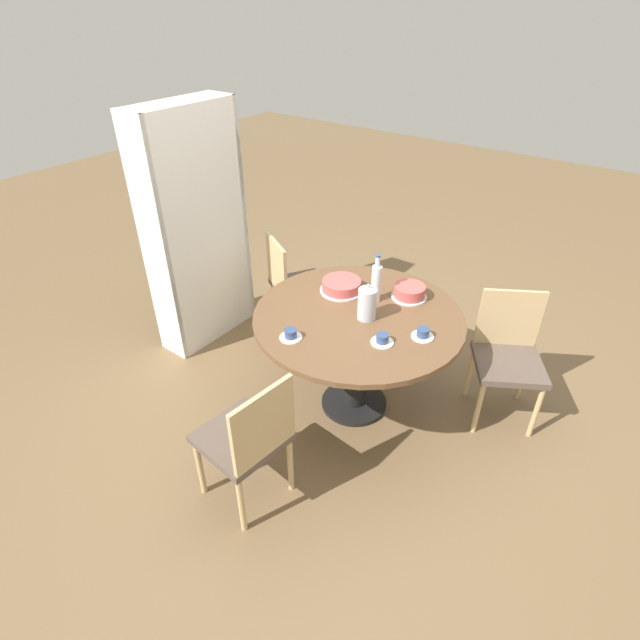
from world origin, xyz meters
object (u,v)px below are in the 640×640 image
Objects in this scene: cup_b at (423,334)px; cup_c at (382,339)px; chair_b at (294,284)px; bookshelf at (199,235)px; water_bottle at (376,282)px; cake_main at (342,286)px; chair_c at (248,438)px; chair_a at (508,354)px; coffee_pot at (367,303)px; cake_second at (409,292)px; cup_a at (291,335)px.

cup_b is 0.25m from cup_c.
chair_b is 0.82m from bookshelf.
water_bottle reaches higher than cake_main.
chair_c is at bearing -169.87° from cake_main.
chair_a is 2.37m from bookshelf.
coffee_pot is 0.38m from cup_b.
chair_b is at bearing 62.32° from cup_c.
water_bottle is (-0.34, 0.82, 0.41)m from chair_a.
chair_b is 3.01× the size of cake_main.
coffee_pot is at bearing -162.98° from water_bottle.
chair_b reaches higher than cake_main.
cake_main is (0.18, 0.31, -0.07)m from coffee_pot.
bookshelf is (-0.52, 2.28, 0.41)m from chair_a.
cake_second is (0.34, -1.62, -0.08)m from bookshelf.
coffee_pot is at bearing -174.45° from chair_a.
cake_second is at bearing -22.51° from cup_a.
cup_a is 1.00× the size of cup_c.
water_bottle reaches higher than chair_b.
water_bottle is at bearing 134.48° from cake_second.
bookshelf is at bearing -119.41° from chair_c.
cup_c is (-0.19, 0.16, 0.00)m from cup_b.
cup_b is (-0.53, 0.38, 0.30)m from chair_a.
coffee_pot is at bearing 165.33° from cake_second.
chair_a and chair_c have the same top height.
cup_a is (-0.44, 0.24, -0.09)m from coffee_pot.
chair_a is 1.00× the size of chair_c.
chair_c is (-1.42, -0.84, 0.00)m from chair_b.
chair_c is at bearing 154.73° from cup_b.
coffee_pot is (0.98, -0.10, 0.39)m from chair_c.
coffee_pot is 1.79× the size of cup_b.
cup_a is (-0.81, 0.34, -0.02)m from cake_second.
coffee_pot reaches higher than cup_c.
chair_a is at bearing -53.69° from coffee_pot.
coffee_pot is 0.51m from cup_a.
coffee_pot is at bearing 93.63° from cup_b.
cup_a is at bearing 151.47° from coffee_pot.
coffee_pot reaches higher than chair_a.
chair_a is 1.75m from chair_c.
bookshelf reaches higher than chair_a.
chair_c is 0.92m from cup_c.
water_bottle is at bearing 96.85° from bookshelf.
cake_second is (-0.06, -1.03, 0.32)m from chair_b.
cup_c is (0.81, -0.31, 0.30)m from chair_c.
chair_c is 6.56× the size of cup_c.
cup_a is at bearing 121.41° from cup_c.
cup_b is at bearing -86.37° from coffee_pot.
bookshelf reaches higher than cup_c.
coffee_pot reaches higher than chair_c.
water_bottle is 0.25m from cake_second.
cup_c is (-0.34, -0.52, -0.02)m from cake_main.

